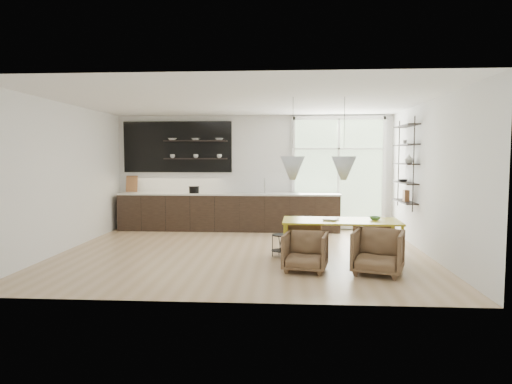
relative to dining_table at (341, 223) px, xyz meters
The scene contains 11 objects.
room 2.24m from the dining_table, 125.47° to the left, with size 7.02×6.01×2.91m.
kitchen_run 4.14m from the dining_table, 127.04° to the left, with size 5.54×0.69×2.75m.
right_shelving 2.56m from the dining_table, 48.93° to the left, with size 0.26×1.22×1.90m.
dining_table is the anchor object (origin of this frame).
armchair_back_left 1.04m from the dining_table, 129.15° to the left, with size 0.65×0.67×0.61m, color brown.
armchair_back_right 1.06m from the dining_table, 45.26° to the left, with size 0.64×0.66×0.60m, color brown.
armchair_front_left 1.03m from the dining_table, 132.67° to the right, with size 0.68×0.70×0.64m, color brown.
armchair_front_right 1.02m from the dining_table, 59.56° to the right, with size 0.75×0.77×0.70m, color brown.
wire_stool 1.20m from the dining_table, 162.59° to the left, with size 0.33×0.33×0.42m.
table_book 0.30m from the dining_table, behind, with size 0.24×0.32×0.03m, color white.
table_bowl 0.61m from the dining_table, ahead, with size 0.19×0.19×0.06m, color #4B814A.
Camera 1 is at (0.83, -8.64, 1.86)m, focal length 32.00 mm.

